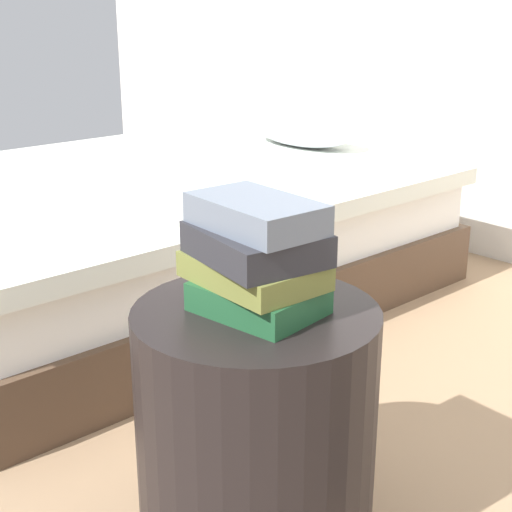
{
  "coord_description": "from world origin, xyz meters",
  "views": [
    {
      "loc": [
        0.97,
        -0.89,
        1.08
      ],
      "look_at": [
        0.0,
        0.0,
        0.62
      ],
      "focal_mm": 53.09,
      "sensor_mm": 36.0,
      "label": 1
    }
  ],
  "objects_px": {
    "book_forest": "(259,298)",
    "book_slate": "(254,213)",
    "book_charcoal": "(253,244)",
    "book_olive": "(252,271)",
    "side_table": "(256,429)",
    "bed": "(155,230)"
  },
  "relations": [
    {
      "from": "bed",
      "to": "book_olive",
      "type": "relative_size",
      "value": 7.97
    },
    {
      "from": "book_forest",
      "to": "book_slate",
      "type": "relative_size",
      "value": 0.89
    },
    {
      "from": "side_table",
      "to": "book_olive",
      "type": "xyz_separation_m",
      "value": [
        -0.01,
        -0.0,
        0.34
      ]
    },
    {
      "from": "book_olive",
      "to": "book_charcoal",
      "type": "bearing_deg",
      "value": 3.41
    },
    {
      "from": "side_table",
      "to": "book_forest",
      "type": "relative_size",
      "value": 2.32
    },
    {
      "from": "bed",
      "to": "book_slate",
      "type": "bearing_deg",
      "value": -26.92
    },
    {
      "from": "bed",
      "to": "book_slate",
      "type": "relative_size",
      "value": 8.11
    },
    {
      "from": "book_forest",
      "to": "book_charcoal",
      "type": "relative_size",
      "value": 0.93
    },
    {
      "from": "book_olive",
      "to": "book_forest",
      "type": "bearing_deg",
      "value": 28.85
    },
    {
      "from": "book_olive",
      "to": "book_charcoal",
      "type": "xyz_separation_m",
      "value": [
        0.0,
        0.0,
        0.05
      ]
    },
    {
      "from": "side_table",
      "to": "book_olive",
      "type": "distance_m",
      "value": 0.34
    },
    {
      "from": "side_table",
      "to": "book_charcoal",
      "type": "height_order",
      "value": "book_charcoal"
    },
    {
      "from": "book_charcoal",
      "to": "book_forest",
      "type": "bearing_deg",
      "value": 43.8
    },
    {
      "from": "book_slate",
      "to": "side_table",
      "type": "bearing_deg",
      "value": 1.94
    },
    {
      "from": "side_table",
      "to": "book_charcoal",
      "type": "distance_m",
      "value": 0.39
    },
    {
      "from": "book_forest",
      "to": "book_slate",
      "type": "xyz_separation_m",
      "value": [
        -0.01,
        -0.0,
        0.16
      ]
    },
    {
      "from": "book_forest",
      "to": "book_charcoal",
      "type": "xyz_separation_m",
      "value": [
        -0.01,
        -0.01,
        0.11
      ]
    },
    {
      "from": "book_olive",
      "to": "book_slate",
      "type": "height_order",
      "value": "book_slate"
    },
    {
      "from": "bed",
      "to": "side_table",
      "type": "relative_size",
      "value": 3.92
    },
    {
      "from": "bed",
      "to": "book_forest",
      "type": "height_order",
      "value": "bed"
    },
    {
      "from": "bed",
      "to": "book_forest",
      "type": "distance_m",
      "value": 1.52
    },
    {
      "from": "book_forest",
      "to": "book_olive",
      "type": "distance_m",
      "value": 0.05
    }
  ]
}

